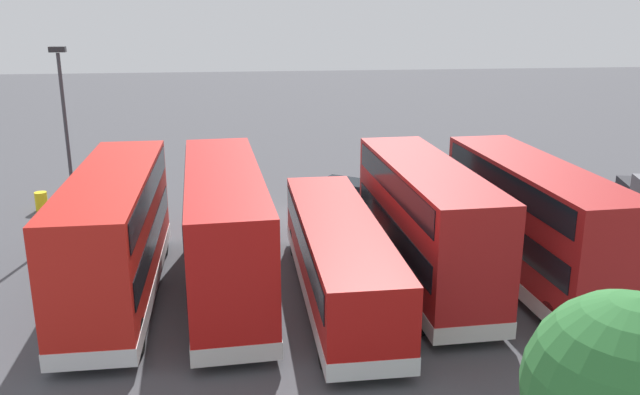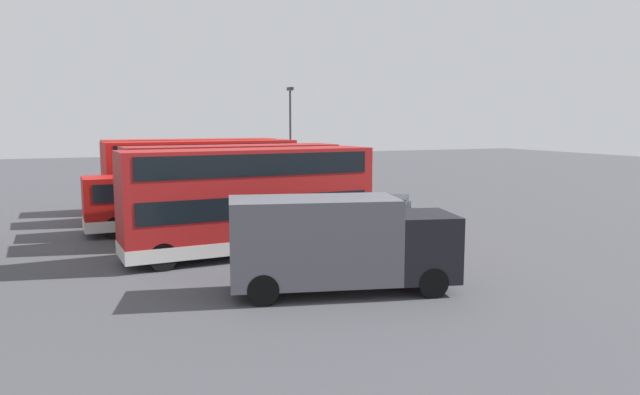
# 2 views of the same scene
# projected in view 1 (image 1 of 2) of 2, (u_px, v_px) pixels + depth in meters

# --- Properties ---
(ground_plane) EXTENTS (140.00, 140.00, 0.00)m
(ground_plane) POSITION_uv_depth(u_px,v_px,m) (306.00, 215.00, 32.80)
(ground_plane) COLOR #47474C
(bus_double_decker_near_end) EXTENTS (3.19, 10.81, 4.55)m
(bus_double_decker_near_end) POSITION_uv_depth(u_px,v_px,m) (532.00, 220.00, 24.24)
(bus_double_decker_near_end) COLOR #A51919
(bus_double_decker_near_end) RESTS_ON ground
(bus_double_decker_second) EXTENTS (3.05, 10.46, 4.55)m
(bus_double_decker_second) POSITION_uv_depth(u_px,v_px,m) (425.00, 222.00, 24.12)
(bus_double_decker_second) COLOR #A51919
(bus_double_decker_second) RESTS_ON ground
(bus_single_deck_third) EXTENTS (2.83, 11.81, 2.95)m
(bus_single_deck_third) POSITION_uv_depth(u_px,v_px,m) (339.00, 256.00, 23.09)
(bus_single_deck_third) COLOR #B71411
(bus_single_deck_third) RESTS_ON ground
(bus_double_decker_fourth) EXTENTS (3.34, 11.44, 4.55)m
(bus_double_decker_fourth) POSITION_uv_depth(u_px,v_px,m) (225.00, 229.00, 23.35)
(bus_double_decker_fourth) COLOR #B71411
(bus_double_decker_fourth) RESTS_ON ground
(bus_double_decker_fifth) EXTENTS (2.78, 11.06, 4.55)m
(bus_double_decker_fifth) POSITION_uv_depth(u_px,v_px,m) (115.00, 233.00, 22.97)
(bus_double_decker_fifth) COLOR red
(bus_double_decker_fifth) RESTS_ON ground
(car_hatchback_silver) EXTENTS (4.62, 4.00, 1.43)m
(car_hatchback_silver) POSITION_uv_depth(u_px,v_px,m) (345.00, 194.00, 33.75)
(car_hatchback_silver) COLOR black
(car_hatchback_silver) RESTS_ON ground
(lamp_post_tall) EXTENTS (0.70, 0.30, 8.24)m
(lamp_post_tall) POSITION_uv_depth(u_px,v_px,m) (66.00, 125.00, 29.71)
(lamp_post_tall) COLOR #38383D
(lamp_post_tall) RESTS_ON ground
(waste_bin_yellow) EXTENTS (0.60, 0.60, 0.95)m
(waste_bin_yellow) POSITION_uv_depth(u_px,v_px,m) (41.00, 201.00, 33.36)
(waste_bin_yellow) COLOR yellow
(waste_bin_yellow) RESTS_ON ground
(tree_midleft) EXTENTS (3.25, 3.25, 5.82)m
(tree_midleft) POSITION_uv_depth(u_px,v_px,m) (624.00, 393.00, 10.53)
(tree_midleft) COLOR #4C3823
(tree_midleft) RESTS_ON ground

